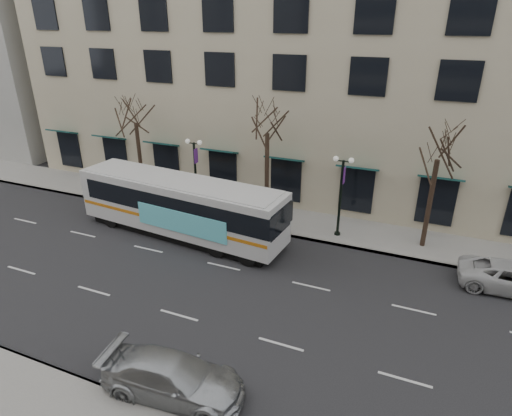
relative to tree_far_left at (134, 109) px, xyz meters
The scene contains 10 objects.
ground 14.91m from the tree_far_left, 41.35° to the right, with size 160.00×160.00×0.00m, color black.
sidewalk_far 16.40m from the tree_far_left, ahead, with size 80.00×4.00×0.15m, color gray.
building_hotel 15.52m from the tree_far_left, 56.75° to the left, with size 40.00×20.00×24.00m, color #B8AC8D.
tree_far_left is the anchor object (origin of this frame).
tree_far_mid 10.00m from the tree_far_left, ahead, with size 3.60×3.60×8.55m.
tree_far_right 20.00m from the tree_far_left, ahead, with size 3.60×3.60×8.06m.
lamp_post_left 6.29m from the tree_far_left, ahead, with size 1.22×0.45×5.21m.
lamp_post_right 15.48m from the tree_far_left, ahead, with size 1.22×0.45×5.21m.
city_bus 8.62m from the tree_far_left, 34.35° to the right, with size 13.88×4.23×3.71m.
silver_car 20.25m from the tree_far_left, 50.77° to the right, with size 2.15×5.29×1.54m, color #A3A7AB.
Camera 1 is at (9.45, -15.70, 12.60)m, focal length 30.00 mm.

